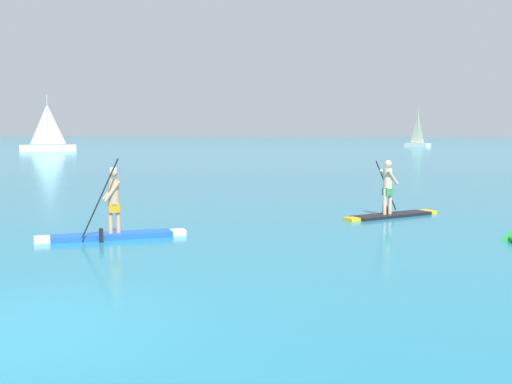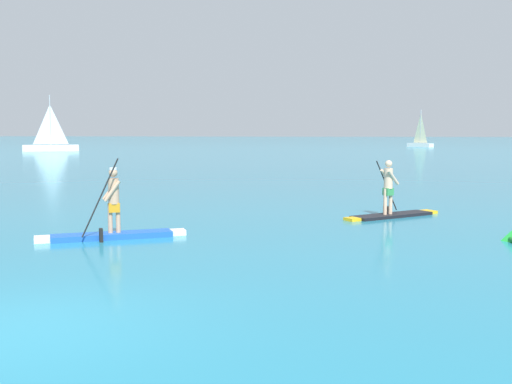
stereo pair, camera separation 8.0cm
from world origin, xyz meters
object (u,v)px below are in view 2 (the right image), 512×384
at_px(paddleboarder_far_right, 391,205).
at_px(sailboat_right_horizon, 420,141).
at_px(paddleboarder_mid_center, 112,225).
at_px(sailboat_left_horizon, 51,145).

xyz_separation_m(paddleboarder_far_right, sailboat_right_horizon, (11.26, 77.06, 0.50)).
distance_m(paddleboarder_far_right, sailboat_right_horizon, 77.88).
bearing_deg(paddleboarder_mid_center, paddleboarder_far_right, -172.22).
height_order(sailboat_left_horizon, sailboat_right_horizon, sailboat_left_horizon).
xyz_separation_m(paddleboarder_mid_center, paddleboarder_far_right, (7.05, 4.65, 0.04)).
height_order(paddleboarder_mid_center, sailboat_right_horizon, sailboat_right_horizon).
bearing_deg(paddleboarder_mid_center, sailboat_right_horizon, -128.25).
bearing_deg(sailboat_left_horizon, paddleboarder_mid_center, -87.29).
distance_m(paddleboarder_mid_center, sailboat_right_horizon, 83.73).
relative_size(sailboat_left_horizon, sailboat_right_horizon, 1.21).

